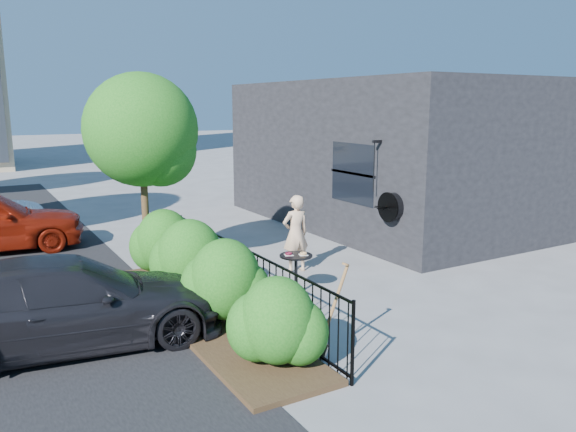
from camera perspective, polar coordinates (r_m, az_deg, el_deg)
ground at (r=10.28m, az=3.16°, el=-7.96°), size 120.00×120.00×0.00m
shop_building at (r=16.69m, az=10.54°, el=6.35°), size 6.22×9.00×4.00m
fence at (r=9.40m, az=-4.50°, el=-6.25°), size 0.05×6.05×1.10m
planting_bed at (r=9.31m, az=-8.39°, el=-9.92°), size 1.30×6.00×0.08m
shrubs at (r=9.21m, az=-8.16°, el=-5.79°), size 1.10×5.60×1.24m
patio_tree at (r=11.30m, az=-14.28°, el=7.79°), size 2.20×2.20×3.94m
cafe_table at (r=10.09m, az=0.82°, el=-5.24°), size 0.59×0.59×0.80m
woman at (r=11.42m, az=0.78°, el=-1.81°), size 0.59×0.40×1.60m
shovel at (r=7.72m, az=4.44°, el=-10.07°), size 0.49×0.17×1.33m
car_darkgrey at (r=8.59m, az=-21.51°, el=-8.20°), size 4.59×2.29×1.28m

